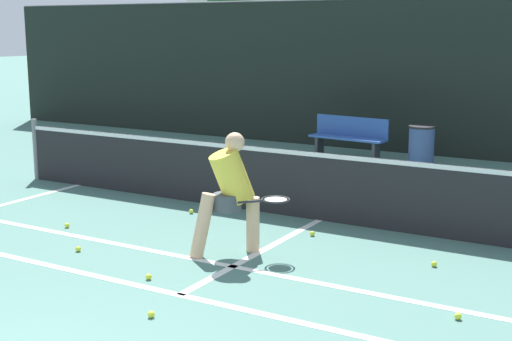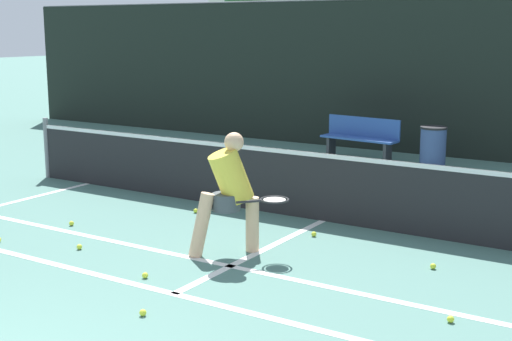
{
  "view_description": "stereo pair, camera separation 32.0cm",
  "coord_description": "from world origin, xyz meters",
  "px_view_note": "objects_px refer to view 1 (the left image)",
  "views": [
    {
      "loc": [
        4.04,
        -2.36,
        2.63
      ],
      "look_at": [
        -0.15,
        4.88,
        0.95
      ],
      "focal_mm": 50.0,
      "sensor_mm": 36.0,
      "label": 1
    },
    {
      "loc": [
        4.32,
        -2.19,
        2.63
      ],
      "look_at": [
        -0.15,
        4.88,
        0.95
      ],
      "focal_mm": 50.0,
      "sensor_mm": 36.0,
      "label": 2
    }
  ],
  "objects_px": {
    "trash_bin": "(421,146)",
    "parked_car": "(331,100)",
    "courtside_bench": "(349,136)",
    "player_practicing": "(231,190)"
  },
  "relations": [
    {
      "from": "trash_bin",
      "to": "parked_car",
      "type": "xyz_separation_m",
      "value": [
        -4.19,
        5.1,
        0.24
      ]
    },
    {
      "from": "trash_bin",
      "to": "courtside_bench",
      "type": "bearing_deg",
      "value": 177.65
    },
    {
      "from": "player_practicing",
      "to": "courtside_bench",
      "type": "relative_size",
      "value": 0.87
    },
    {
      "from": "player_practicing",
      "to": "parked_car",
      "type": "relative_size",
      "value": 0.32
    },
    {
      "from": "player_practicing",
      "to": "trash_bin",
      "type": "bearing_deg",
      "value": 37.62
    },
    {
      "from": "player_practicing",
      "to": "parked_car",
      "type": "xyz_separation_m",
      "value": [
        -3.89,
        11.49,
        -0.13
      ]
    },
    {
      "from": "player_practicing",
      "to": "trash_bin",
      "type": "height_order",
      "value": "player_practicing"
    },
    {
      "from": "player_practicing",
      "to": "courtside_bench",
      "type": "bearing_deg",
      "value": 51.03
    },
    {
      "from": "trash_bin",
      "to": "parked_car",
      "type": "height_order",
      "value": "parked_car"
    },
    {
      "from": "player_practicing",
      "to": "trash_bin",
      "type": "distance_m",
      "value": 6.41
    }
  ]
}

